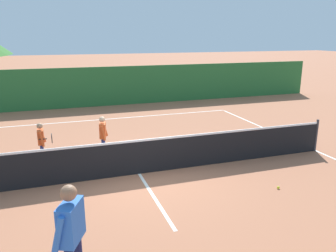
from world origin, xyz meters
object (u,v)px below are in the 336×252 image
(tennis_net, at_px, (139,157))
(instructor, at_px, (71,229))
(tennis_ball_8, at_px, (278,187))
(student_0, at_px, (42,139))
(student_1, at_px, (103,133))

(tennis_net, height_order, instructor, instructor)
(tennis_ball_8, bearing_deg, instructor, -159.05)
(tennis_net, height_order, student_0, student_0)
(student_0, bearing_deg, instructor, -84.36)
(tennis_net, bearing_deg, instructor, -116.35)
(instructor, distance_m, student_0, 5.57)
(student_1, relative_size, tennis_ball_8, 19.09)
(student_0, distance_m, student_1, 1.76)
(student_0, relative_size, tennis_ball_8, 18.04)
(instructor, height_order, tennis_ball_8, instructor)
(tennis_net, height_order, student_1, student_1)
(instructor, height_order, student_0, instructor)
(tennis_ball_8, bearing_deg, student_0, 146.49)
(tennis_net, relative_size, student_0, 9.65)
(tennis_net, relative_size, instructor, 7.01)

